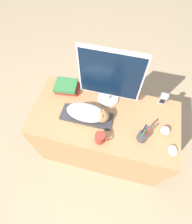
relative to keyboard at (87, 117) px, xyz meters
name	(u,v)px	position (x,y,z in m)	size (l,w,h in m)	color
ground_plane	(96,172)	(0.14, -0.26, -0.75)	(12.00, 12.00, 0.00)	#998466
desk	(103,134)	(0.14, 0.05, -0.38)	(1.25, 0.62, 0.74)	#9E7047
keyboard	(87,117)	(0.00, 0.00, 0.00)	(0.43, 0.15, 0.02)	#2D2D33
cat	(89,113)	(0.03, 0.00, 0.07)	(0.35, 0.16, 0.12)	white
monitor	(110,77)	(0.13, 0.23, 0.27)	(0.49, 0.18, 0.53)	#B7B7BC
computer_mouse	(173,151)	(0.70, -0.12, 0.01)	(0.07, 0.09, 0.04)	silver
coffee_mug	(100,138)	(0.16, -0.17, 0.04)	(0.11, 0.08, 0.10)	#9E2D23
pen_cup	(143,136)	(0.47, -0.08, 0.04)	(0.08, 0.08, 0.22)	#38383D
baseball	(165,131)	(0.63, 0.02, 0.02)	(0.07, 0.07, 0.07)	silver
phone	(163,99)	(0.59, 0.31, 0.05)	(0.06, 0.03, 0.12)	#99999E
book_stack	(67,87)	(-0.25, 0.24, 0.03)	(0.23, 0.18, 0.08)	maroon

